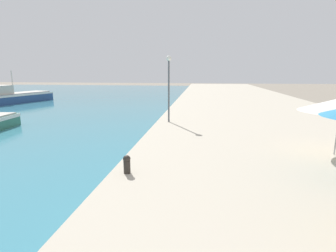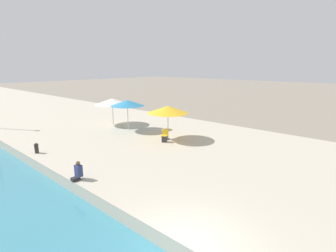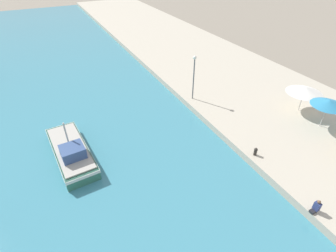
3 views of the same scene
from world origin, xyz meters
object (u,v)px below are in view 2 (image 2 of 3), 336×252
at_px(cafe_table, 167,132).
at_px(cafe_umbrella_white, 127,103).
at_px(person_at_quay, 78,172).
at_px(mooring_bollard, 36,148).
at_px(cafe_chair_left, 165,138).
at_px(cafe_umbrella_pink, 168,110).
at_px(cafe_umbrella_striped, 112,102).

bearing_deg(cafe_table, cafe_umbrella_white, 90.60).
xyz_separation_m(person_at_quay, mooring_bollard, (0.30, 5.57, -0.06)).
height_order(cafe_umbrella_white, cafe_chair_left, cafe_umbrella_white).
height_order(cafe_umbrella_pink, cafe_umbrella_white, cafe_umbrella_white).
height_order(cafe_chair_left, mooring_bollard, cafe_chair_left).
height_order(cafe_umbrella_striped, cafe_table, cafe_umbrella_striped).
distance_m(cafe_umbrella_striped, cafe_chair_left, 7.83).
bearing_deg(cafe_umbrella_white, person_at_quay, -143.41).
xyz_separation_m(cafe_umbrella_striped, cafe_chair_left, (-1.06, -7.54, -1.83)).
xyz_separation_m(cafe_umbrella_striped, mooring_bollard, (-8.27, -3.20, -1.80)).
height_order(cafe_umbrella_white, cafe_umbrella_striped, cafe_umbrella_white).
bearing_deg(person_at_quay, cafe_umbrella_white, 36.59).
relative_size(cafe_umbrella_pink, cafe_table, 3.78).
relative_size(cafe_umbrella_white, cafe_umbrella_striped, 0.87).
bearing_deg(cafe_chair_left, person_at_quay, 71.40).
bearing_deg(cafe_umbrella_pink, person_at_quay, -169.27).
distance_m(cafe_umbrella_striped, person_at_quay, 12.38).
bearing_deg(cafe_table, cafe_umbrella_pink, 1.28).
bearing_deg(person_at_quay, cafe_umbrella_pink, 10.73).
distance_m(cafe_table, cafe_chair_left, 0.75).
bearing_deg(cafe_umbrella_striped, cafe_umbrella_pink, -92.44).
bearing_deg(cafe_umbrella_white, mooring_bollard, -176.70).
xyz_separation_m(cafe_table, cafe_chair_left, (-0.64, -0.34, -0.21)).
height_order(cafe_chair_left, person_at_quay, person_at_quay).
xyz_separation_m(cafe_umbrella_pink, cafe_table, (-0.11, -0.00, -1.71)).
bearing_deg(cafe_chair_left, cafe_table, -90.00).
relative_size(cafe_table, person_at_quay, 0.86).
relative_size(cafe_umbrella_striped, mooring_bollard, 4.98).
bearing_deg(person_at_quay, cafe_table, 10.86).
bearing_deg(cafe_chair_left, mooring_bollard, 31.08).
height_order(cafe_umbrella_pink, cafe_umbrella_striped, cafe_umbrella_pink).
distance_m(cafe_table, mooring_bollard, 8.81).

